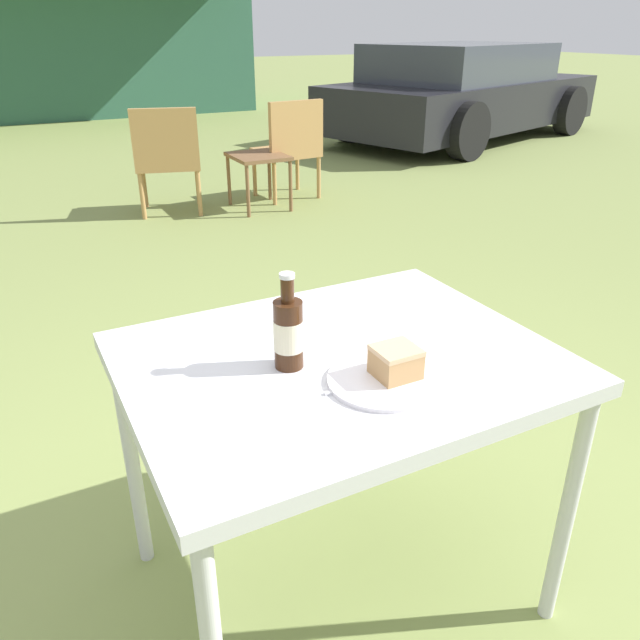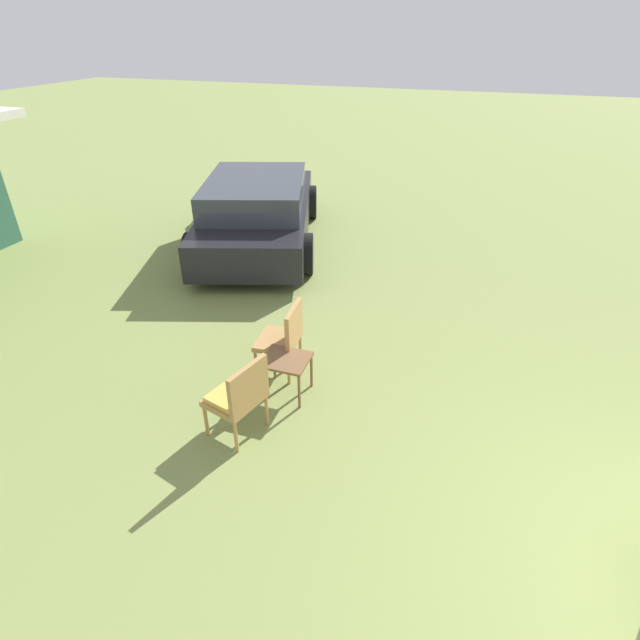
# 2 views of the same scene
# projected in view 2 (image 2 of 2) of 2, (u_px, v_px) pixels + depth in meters

# --- Properties ---
(parked_car) EXTENTS (4.61, 2.99, 1.22)m
(parked_car) POSITION_uv_depth(u_px,v_px,m) (258.00, 211.00, 8.93)
(parked_car) COLOR black
(parked_car) RESTS_ON ground_plane
(wicker_chair_cushioned) EXTENTS (0.61, 0.57, 0.86)m
(wicker_chair_cushioned) POSITION_uv_depth(u_px,v_px,m) (239.00, 394.00, 4.75)
(wicker_chair_cushioned) COLOR #B2844C
(wicker_chair_cushioned) RESTS_ON ground_plane
(wicker_chair_plain) EXTENTS (0.54, 0.48, 0.86)m
(wicker_chair_plain) POSITION_uv_depth(u_px,v_px,m) (284.00, 335.00, 5.62)
(wicker_chair_plain) COLOR #B2844C
(wicker_chair_plain) RESTS_ON ground_plane
(garden_side_table) EXTENTS (0.43, 0.50, 0.46)m
(garden_side_table) POSITION_uv_depth(u_px,v_px,m) (286.00, 363.00, 5.32)
(garden_side_table) COLOR brown
(garden_side_table) RESTS_ON ground_plane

